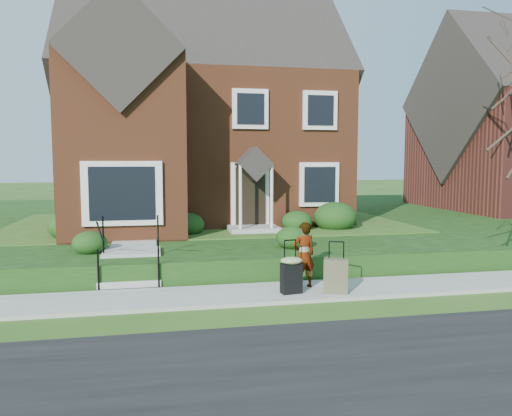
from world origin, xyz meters
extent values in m
plane|color=#2D5119|center=(0.00, 0.00, 0.00)|extent=(120.00, 120.00, 0.00)
cube|color=black|center=(0.00, -5.00, 0.01)|extent=(60.00, 6.00, 0.01)
cube|color=#9E9B93|center=(0.00, 0.00, 0.04)|extent=(60.00, 1.60, 0.08)
cube|color=black|center=(4.00, 10.90, 0.30)|extent=(44.00, 20.00, 0.60)
cube|color=#9E9B93|center=(-2.50, 5.00, 0.63)|extent=(1.20, 6.00, 0.06)
cube|color=brown|center=(0.00, 10.00, 3.30)|extent=(10.00, 8.00, 5.40)
cube|color=brown|center=(-2.80, 5.20, 3.30)|extent=(3.60, 2.40, 5.40)
cube|color=silver|center=(-2.80, 4.05, 2.00)|extent=(2.20, 0.30, 1.80)
cube|color=black|center=(1.20, 5.94, 1.65)|extent=(1.00, 0.12, 2.10)
cube|color=black|center=(3.60, 5.95, 2.10)|extent=(1.40, 0.10, 1.50)
cube|color=brown|center=(3.00, 10.00, 8.20)|extent=(0.90, 0.90, 3.00)
cube|color=#9E9B93|center=(-2.50, 1.00, 0.15)|extent=(1.40, 0.30, 0.15)
cube|color=#9E9B93|center=(-2.50, 1.30, 0.30)|extent=(1.40, 0.30, 0.15)
cube|color=#9E9B93|center=(-2.50, 1.60, 0.45)|extent=(1.40, 0.30, 0.15)
cube|color=#9E9B93|center=(-2.50, 1.90, 0.60)|extent=(1.40, 0.30, 0.15)
cube|color=#9E9B93|center=(-2.50, 2.45, 0.60)|extent=(1.40, 0.80, 0.15)
cylinder|color=black|center=(-3.15, 0.85, 0.53)|extent=(0.04, 0.04, 0.90)
cylinder|color=black|center=(-3.15, 2.05, 1.13)|extent=(0.04, 0.04, 0.90)
cylinder|color=black|center=(-1.85, 0.85, 0.53)|extent=(0.04, 0.04, 0.90)
cylinder|color=black|center=(-1.85, 2.05, 1.13)|extent=(0.04, 0.04, 0.90)
ellipsoid|color=black|center=(-4.46, 5.35, 1.06)|extent=(1.30, 1.30, 0.91)
ellipsoid|color=black|center=(-0.95, 5.35, 0.98)|extent=(1.09, 1.09, 0.76)
ellipsoid|color=black|center=(2.69, 5.50, 0.96)|extent=(1.04, 1.04, 0.73)
ellipsoid|color=black|center=(4.06, 5.57, 1.11)|extent=(1.47, 1.47, 1.03)
ellipsoid|color=black|center=(-3.54, 2.63, 0.90)|extent=(0.87, 0.87, 0.61)
ellipsoid|color=black|center=(1.69, 2.39, 0.92)|extent=(0.91, 0.91, 0.64)
imported|color=#999999|center=(1.34, 0.19, 0.82)|extent=(0.59, 0.44, 1.47)
cube|color=black|center=(0.93, -0.24, 0.41)|extent=(0.47, 0.30, 0.65)
cylinder|color=black|center=(0.93, -0.24, 1.22)|extent=(0.26, 0.07, 0.03)
cylinder|color=black|center=(0.80, -0.24, 0.98)|extent=(0.02, 0.02, 0.49)
cylinder|color=black|center=(1.06, -0.24, 0.98)|extent=(0.02, 0.02, 0.49)
cylinder|color=black|center=(0.78, -0.24, 0.11)|extent=(0.05, 0.07, 0.06)
cylinder|color=black|center=(1.08, -0.24, 0.11)|extent=(0.05, 0.07, 0.06)
ellipsoid|color=#8AA860|center=(0.93, -0.24, 0.81)|extent=(0.53, 0.46, 0.15)
cube|color=brown|center=(1.88, -0.40, 0.45)|extent=(0.58, 0.46, 0.74)
cylinder|color=black|center=(1.88, -0.40, 1.18)|extent=(0.30, 0.14, 0.03)
cylinder|color=black|center=(1.72, -0.40, 1.00)|extent=(0.02, 0.02, 0.36)
cylinder|color=black|center=(2.03, -0.40, 1.00)|extent=(0.02, 0.02, 0.36)
cylinder|color=black|center=(1.70, -0.40, 0.11)|extent=(0.06, 0.07, 0.06)
cylinder|color=black|center=(2.06, -0.40, 0.11)|extent=(0.06, 0.07, 0.06)
camera|label=1|loc=(-1.85, -10.36, 2.92)|focal=35.00mm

